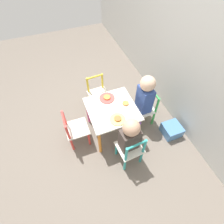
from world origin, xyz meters
The scene contains 13 objects.
ground_plane centered at (0.00, 0.00, 0.00)m, with size 6.00×6.00×0.00m, color #6B6056.
house_wall centered at (0.00, 0.91, 1.30)m, with size 6.00×0.06×2.60m.
kids_table centered at (0.00, 0.00, 0.38)m, with size 0.56×0.56×0.45m.
chair_green centered at (0.00, 0.47, 0.25)m, with size 0.26×0.26×0.51m.
chair_teal centered at (0.47, 0.04, 0.25)m, with size 0.28×0.28×0.51m.
chair_yellow centered at (-0.47, -0.03, 0.25)m, with size 0.28×0.28×0.51m.
chair_red centered at (-0.01, -0.47, 0.25)m, with size 0.26×0.26×0.51m.
child_back centered at (0.00, 0.41, 0.48)m, with size 0.20×0.22×0.78m.
child_right centered at (0.41, 0.03, 0.44)m, with size 0.23×0.21×0.71m.
plate_back centered at (0.00, 0.17, 0.46)m, with size 0.17×0.17×0.03m.
plate_right centered at (0.17, 0.00, 0.46)m, with size 0.18×0.18×0.03m.
plate_left centered at (-0.17, 0.00, 0.46)m, with size 0.19×0.19×0.03m.
storage_bin centered at (0.33, 0.71, 0.07)m, with size 0.22×0.23×0.14m.
Camera 1 is at (1.20, -0.46, 2.00)m, focal length 28.00 mm.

